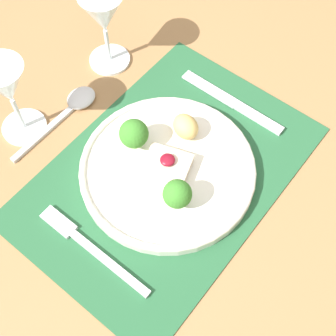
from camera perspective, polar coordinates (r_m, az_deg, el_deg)
The scene contains 9 objects.
ground_plane at distance 1.48m, azimuth -0.03°, elevation -15.21°, with size 8.00×8.00×0.00m, color brown.
dining_table at distance 0.85m, azimuth -0.05°, elevation -3.69°, with size 1.18×1.17×0.76m.
placemat at distance 0.77m, azimuth -0.05°, elevation -0.63°, with size 0.49×0.33×0.00m, color #235633.
dinner_plate at distance 0.76m, azimuth -0.10°, elevation -0.05°, with size 0.29×0.29×0.07m.
fork at distance 0.72m, azimuth -9.90°, elevation -9.18°, with size 0.02×0.21×0.01m.
knife at distance 0.85m, azimuth 8.55°, elevation 7.50°, with size 0.02×0.21×0.01m.
spoon at distance 0.86m, azimuth -11.38°, elevation 7.60°, with size 0.19×0.05×0.02m.
wine_glass_near at distance 0.85m, azimuth -7.89°, elevation 17.69°, with size 0.08×0.08×0.15m.
wine_glass_far at distance 0.78m, azimuth -19.05°, elevation 9.14°, with size 0.08×0.08×0.15m.
Camera 1 is at (-0.30, -0.24, 1.43)m, focal length 50.00 mm.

